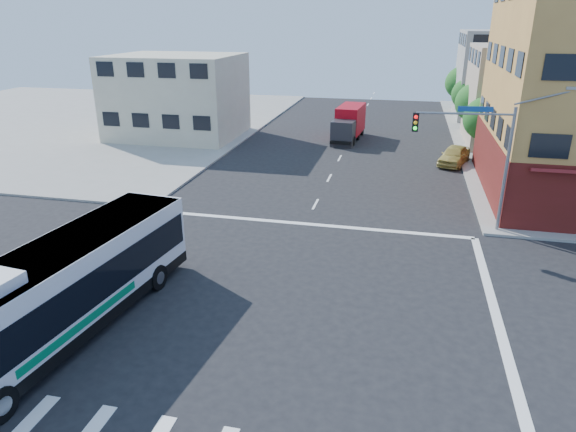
# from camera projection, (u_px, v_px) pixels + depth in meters

# --- Properties ---
(ground) EXTENTS (120.00, 120.00, 0.00)m
(ground) POSITION_uv_depth(u_px,v_px,m) (261.00, 307.00, 21.49)
(ground) COLOR black
(ground) RESTS_ON ground
(sidewalk_nw) EXTENTS (50.00, 50.00, 0.15)m
(sidewalk_nw) POSITION_uv_depth(u_px,v_px,m) (56.00, 120.00, 60.56)
(sidewalk_nw) COLOR gray
(sidewalk_nw) RESTS_ON ground
(building_east_near) EXTENTS (12.06, 10.06, 9.00)m
(building_east_near) POSITION_uv_depth(u_px,v_px,m) (538.00, 97.00, 47.22)
(building_east_near) COLOR tan
(building_east_near) RESTS_ON ground
(building_east_far) EXTENTS (12.06, 10.06, 10.00)m
(building_east_far) POSITION_uv_depth(u_px,v_px,m) (512.00, 76.00, 59.77)
(building_east_far) COLOR #A1A19C
(building_east_far) RESTS_ON ground
(building_west) EXTENTS (12.06, 10.06, 8.00)m
(building_west) POSITION_uv_depth(u_px,v_px,m) (177.00, 97.00, 50.84)
(building_west) COLOR beige
(building_west) RESTS_ON ground
(signal_mast_ne) EXTENTS (7.91, 1.13, 8.07)m
(signal_mast_ne) POSITION_uv_depth(u_px,v_px,m) (476.00, 144.00, 27.46)
(signal_mast_ne) COLOR slate
(signal_mast_ne) RESTS_ON ground
(street_tree_a) EXTENTS (3.60, 3.60, 5.53)m
(street_tree_a) POSITION_uv_depth(u_px,v_px,m) (487.00, 116.00, 43.11)
(street_tree_a) COLOR #3C2616
(street_tree_a) RESTS_ON ground
(street_tree_b) EXTENTS (3.80, 3.80, 5.79)m
(street_tree_b) POSITION_uv_depth(u_px,v_px,m) (476.00, 100.00, 50.32)
(street_tree_b) COLOR #3C2616
(street_tree_b) RESTS_ON ground
(street_tree_c) EXTENTS (3.40, 3.40, 5.29)m
(street_tree_c) POSITION_uv_depth(u_px,v_px,m) (468.00, 92.00, 57.70)
(street_tree_c) COLOR #3C2616
(street_tree_c) RESTS_ON ground
(street_tree_d) EXTENTS (4.00, 4.00, 6.03)m
(street_tree_d) POSITION_uv_depth(u_px,v_px,m) (462.00, 81.00, 64.82)
(street_tree_d) COLOR #3C2616
(street_tree_d) RESTS_ON ground
(transit_bus) EXTENTS (4.26, 13.51, 3.93)m
(transit_bus) POSITION_uv_depth(u_px,v_px,m) (59.00, 291.00, 18.87)
(transit_bus) COLOR black
(transit_bus) RESTS_ON ground
(box_truck) EXTENTS (2.68, 7.33, 3.23)m
(box_truck) POSITION_uv_depth(u_px,v_px,m) (349.00, 124.00, 50.34)
(box_truck) COLOR #26262A
(box_truck) RESTS_ON ground
(parked_car) EXTENTS (3.18, 4.91, 1.55)m
(parked_car) POSITION_uv_depth(u_px,v_px,m) (454.00, 155.00, 42.05)
(parked_car) COLOR tan
(parked_car) RESTS_ON ground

